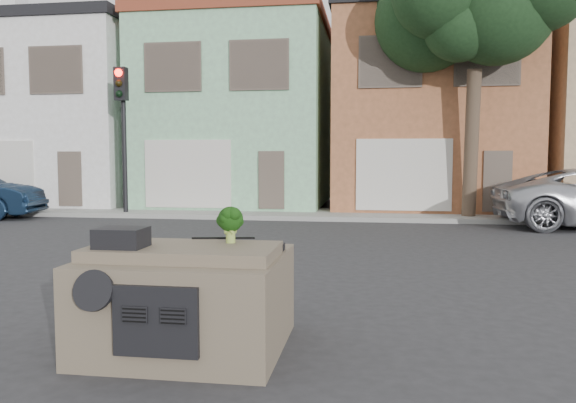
# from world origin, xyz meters

# --- Properties ---
(ground_plane) EXTENTS (120.00, 120.00, 0.00)m
(ground_plane) POSITION_xyz_m (0.00, 0.00, 0.00)
(ground_plane) COLOR #303033
(ground_plane) RESTS_ON ground
(sidewalk) EXTENTS (40.00, 3.00, 0.15)m
(sidewalk) POSITION_xyz_m (0.00, 10.50, 0.07)
(sidewalk) COLOR gray
(sidewalk) RESTS_ON ground
(townhouse_white) EXTENTS (7.20, 8.20, 7.55)m
(townhouse_white) POSITION_xyz_m (-11.00, 14.50, 3.77)
(townhouse_white) COLOR white
(townhouse_white) RESTS_ON ground
(townhouse_mint) EXTENTS (7.20, 8.20, 7.55)m
(townhouse_mint) POSITION_xyz_m (-3.50, 14.50, 3.77)
(townhouse_mint) COLOR #8DC99B
(townhouse_mint) RESTS_ON ground
(townhouse_tan) EXTENTS (7.20, 8.20, 7.55)m
(townhouse_tan) POSITION_xyz_m (4.00, 14.50, 3.77)
(townhouse_tan) COLOR #A4613C
(townhouse_tan) RESTS_ON ground
(traffic_signal) EXTENTS (0.40, 0.40, 5.10)m
(traffic_signal) POSITION_xyz_m (-6.50, 9.50, 2.55)
(traffic_signal) COLOR black
(traffic_signal) RESTS_ON ground
(tree_near) EXTENTS (4.40, 4.00, 8.50)m
(tree_near) POSITION_xyz_m (5.00, 9.80, 4.25)
(tree_near) COLOR #193419
(tree_near) RESTS_ON ground
(car_dashboard) EXTENTS (2.00, 1.80, 1.12)m
(car_dashboard) POSITION_xyz_m (0.00, -3.00, 0.56)
(car_dashboard) COLOR brown
(car_dashboard) RESTS_ON ground
(instrument_hump) EXTENTS (0.48, 0.38, 0.20)m
(instrument_hump) POSITION_xyz_m (-0.58, -3.35, 1.22)
(instrument_hump) COLOR black
(instrument_hump) RESTS_ON car_dashboard
(wiper_arm) EXTENTS (0.69, 0.15, 0.02)m
(wiper_arm) POSITION_xyz_m (0.28, -2.62, 1.13)
(wiper_arm) COLOR black
(wiper_arm) RESTS_ON car_dashboard
(broccoli) EXTENTS (0.35, 0.35, 0.40)m
(broccoli) POSITION_xyz_m (0.43, -2.88, 1.32)
(broccoli) COLOR black
(broccoli) RESTS_ON car_dashboard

